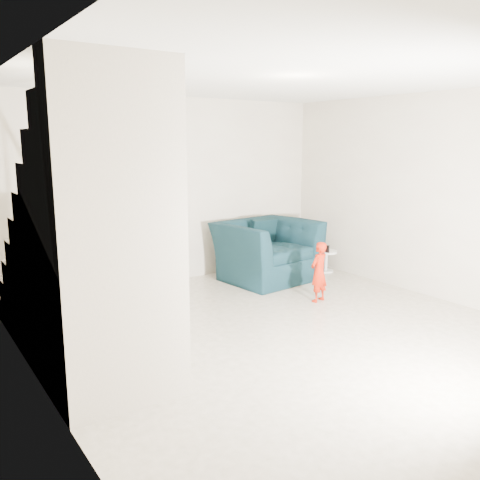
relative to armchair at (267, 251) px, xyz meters
name	(u,v)px	position (x,y,z in m)	size (l,w,h in m)	color
floor	(291,336)	(-1.19, -2.00, -0.44)	(5.50, 5.50, 0.00)	gray
ceiling	(296,75)	(-1.19, -2.00, 2.26)	(5.50, 5.50, 0.00)	silver
back_wall	(172,191)	(-1.19, 0.75, 0.91)	(5.00, 5.00, 0.00)	#B6A694
left_wall	(40,238)	(-3.69, -2.00, 0.91)	(5.50, 5.50, 0.00)	#B6A694
right_wall	(441,197)	(1.31, -2.00, 0.91)	(5.50, 5.50, 0.00)	#B6A694
armchair	(267,251)	(0.00, 0.00, 0.00)	(1.36, 1.19, 0.89)	black
toddler	(319,272)	(-0.11, -1.25, -0.05)	(0.29, 0.19, 0.79)	#922B04
side_table	(326,258)	(1.06, -0.18, -0.21)	(0.35, 0.35, 0.35)	silver
staircase	(86,266)	(-3.19, -1.45, 0.50)	(1.02, 3.03, 3.62)	#ADA089
cushion	(262,232)	(0.11, 0.26, 0.24)	(0.44, 0.12, 0.42)	black
throw	(234,247)	(-0.57, 0.05, 0.11)	(0.05, 0.48, 0.53)	black
phone	(327,249)	(0.02, -1.27, 0.25)	(0.02, 0.05, 0.10)	black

